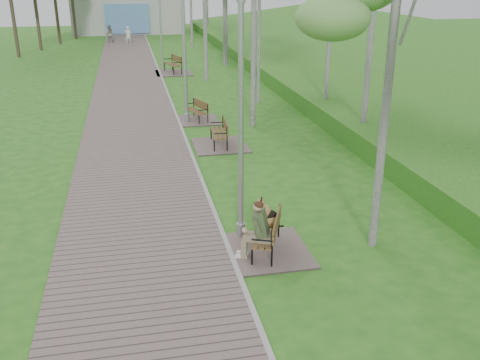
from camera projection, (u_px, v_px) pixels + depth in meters
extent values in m
cube|color=#74625E|center=(130.00, 97.00, 24.59)|extent=(3.50, 67.00, 0.04)
cube|color=#999993|center=(168.00, 95.00, 24.92)|extent=(0.10, 67.00, 0.05)
cube|color=#4D912A|center=(420.00, 91.00, 25.84)|extent=(14.00, 70.00, 1.60)
cube|color=#9E9E99|center=(127.00, 11.00, 50.87)|extent=(10.00, 5.00, 4.00)
cube|color=#507DB2|center=(127.00, 19.00, 48.67)|extent=(4.00, 0.20, 2.60)
cube|color=#74625E|center=(268.00, 250.00, 10.92)|extent=(1.63, 1.81, 0.04)
cube|color=brown|center=(266.00, 234.00, 10.77)|extent=(0.88, 1.42, 0.04)
cube|color=brown|center=(277.00, 223.00, 10.64)|extent=(0.53, 1.28, 0.30)
cube|color=#74625E|center=(220.00, 145.00, 17.62)|extent=(1.75, 1.94, 0.04)
cube|color=brown|center=(218.00, 133.00, 17.46)|extent=(0.55, 1.49, 0.04)
cube|color=brown|center=(225.00, 125.00, 17.39)|extent=(0.15, 1.45, 0.32)
cube|color=#74625E|center=(198.00, 120.00, 20.62)|extent=(1.57, 1.75, 0.04)
cube|color=brown|center=(196.00, 111.00, 20.48)|extent=(0.78, 1.37, 0.03)
cube|color=brown|center=(201.00, 104.00, 20.49)|extent=(0.44, 1.26, 0.29)
cube|color=#74625E|center=(174.00, 73.00, 30.50)|extent=(2.02, 2.24, 0.04)
cube|color=brown|center=(173.00, 64.00, 30.32)|extent=(0.90, 1.75, 0.04)
cube|color=brown|center=(177.00, 59.00, 30.32)|extent=(0.46, 1.64, 0.37)
cylinder|color=#9FA2A7|center=(241.00, 229.00, 11.53)|extent=(0.19, 0.19, 0.29)
cylinder|color=#9FA2A7|center=(241.00, 127.00, 10.71)|extent=(0.12, 0.12, 4.87)
cylinder|color=#9FA2A7|center=(187.00, 118.00, 20.38)|extent=(0.23, 0.23, 0.34)
cylinder|color=#9FA2A7|center=(184.00, 47.00, 19.43)|extent=(0.14, 0.14, 5.63)
cylinder|color=#9FA2A7|center=(163.00, 69.00, 30.91)|extent=(0.19, 0.19, 0.28)
cylinder|color=#9FA2A7|center=(161.00, 30.00, 30.11)|extent=(0.11, 0.11, 4.72)
imported|color=silver|center=(128.00, 36.00, 42.53)|extent=(0.55, 0.38, 1.44)
imported|color=gray|center=(109.00, 34.00, 43.73)|extent=(0.71, 0.56, 1.45)
cylinder|color=silver|center=(387.00, 97.00, 10.05)|extent=(0.16, 0.16, 6.27)
cylinder|color=silver|center=(259.00, 7.00, 22.04)|extent=(0.16, 0.16, 8.07)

